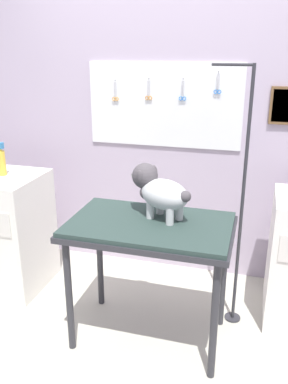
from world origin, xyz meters
name	(u,v)px	position (x,y,z in m)	size (l,w,h in m)	color
ground	(118,366)	(0.00, 0.00, -0.02)	(4.40, 4.00, 0.04)	#BAB8A5
rear_wall_panel	(169,134)	(0.00, 1.28, 1.16)	(4.00, 0.09, 2.30)	#B7A7BD
grooming_table	(150,235)	(0.11, 0.30, 0.73)	(1.00, 0.62, 0.82)	#2D2D33
grooming_arm	(240,213)	(0.62, 0.63, 0.81)	(0.30, 0.11, 1.73)	#2D2D33
dog	(159,190)	(0.14, 0.40, 0.99)	(0.43, 0.32, 0.32)	silver
pump_bottle_white	(1,161)	(-1.12, 0.64, 1.02)	(0.06, 0.06, 0.25)	gold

